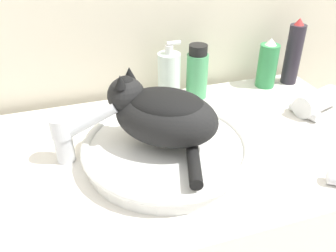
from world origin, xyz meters
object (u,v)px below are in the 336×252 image
at_px(soap_pump_bottle, 169,77).
at_px(hair_dryer, 316,102).
at_px(mouthwash_bottle, 197,73).
at_px(faucet, 69,134).
at_px(hairspray_can_black, 293,53).
at_px(spray_bottle_trigger, 267,65).
at_px(cat, 162,113).

distance_m(soap_pump_bottle, hair_dryer, 0.44).
bearing_deg(mouthwash_bottle, hair_dryer, -34.00).
bearing_deg(faucet, hairspray_can_black, 32.58).
distance_m(faucet, hair_dryer, 0.71).
height_order(spray_bottle_trigger, soap_pump_bottle, soap_pump_bottle).
relative_size(cat, spray_bottle_trigger, 1.94).
bearing_deg(hairspray_can_black, mouthwash_bottle, 180.00).
relative_size(soap_pump_bottle, hair_dryer, 1.09).
bearing_deg(hair_dryer, cat, 170.66).
relative_size(mouthwash_bottle, spray_bottle_trigger, 1.03).
xyz_separation_m(faucet, mouthwash_bottle, (0.41, 0.22, 0.01)).
bearing_deg(hairspray_can_black, cat, -152.87).
distance_m(faucet, hairspray_can_black, 0.79).
bearing_deg(soap_pump_bottle, mouthwash_bottle, 0.00).
bearing_deg(hair_dryer, mouthwash_bottle, 127.85).
height_order(mouthwash_bottle, spray_bottle_trigger, mouthwash_bottle).
xyz_separation_m(cat, faucet, (-0.21, 0.06, -0.05)).
relative_size(spray_bottle_trigger, hair_dryer, 0.95).
bearing_deg(hairspray_can_black, faucet, -163.65).
bearing_deg(hair_dryer, faucet, 163.41).
relative_size(faucet, soap_pump_bottle, 0.83).
relative_size(cat, mouthwash_bottle, 1.89).
bearing_deg(soap_pump_bottle, hair_dryer, -27.30).
distance_m(mouthwash_bottle, soap_pump_bottle, 0.09).
distance_m(spray_bottle_trigger, hair_dryer, 0.21).
relative_size(spray_bottle_trigger, soap_pump_bottle, 0.87).
xyz_separation_m(faucet, spray_bottle_trigger, (0.66, 0.22, 0.00)).
height_order(spray_bottle_trigger, hairspray_can_black, hairspray_can_black).
height_order(cat, soap_pump_bottle, cat).
height_order(cat, mouthwash_bottle, cat).
relative_size(mouthwash_bottle, soap_pump_bottle, 0.89).
xyz_separation_m(mouthwash_bottle, soap_pump_bottle, (-0.09, 0.00, -0.00)).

